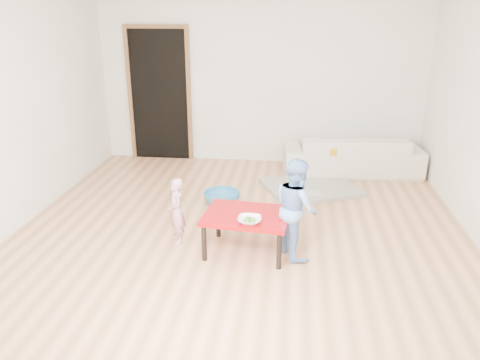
% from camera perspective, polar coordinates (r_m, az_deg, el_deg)
% --- Properties ---
extents(floor, '(5.00, 5.00, 0.01)m').
position_cam_1_polar(floor, '(5.34, 0.25, -5.81)').
color(floor, '#A97348').
rests_on(floor, ground).
extents(back_wall, '(5.00, 0.02, 2.60)m').
position_cam_1_polar(back_wall, '(7.36, 2.50, 12.09)').
color(back_wall, white).
rests_on(back_wall, floor).
extents(left_wall, '(0.02, 5.00, 2.60)m').
position_cam_1_polar(left_wall, '(5.75, -25.60, 7.80)').
color(left_wall, white).
rests_on(left_wall, floor).
extents(doorway, '(1.02, 0.08, 2.11)m').
position_cam_1_polar(doorway, '(7.67, -9.74, 10.08)').
color(doorway, brown).
rests_on(doorway, back_wall).
extents(sofa, '(2.07, 0.98, 0.58)m').
position_cam_1_polar(sofa, '(7.17, 13.44, 3.07)').
color(sofa, beige).
rests_on(sofa, floor).
extents(cushion, '(0.48, 0.44, 0.11)m').
position_cam_1_polar(cushion, '(6.88, 10.15, 3.86)').
color(cushion, orange).
rests_on(cushion, sofa).
extents(red_table, '(0.90, 0.71, 0.42)m').
position_cam_1_polar(red_table, '(4.76, 0.82, -6.45)').
color(red_table, '#9A080C').
rests_on(red_table, floor).
extents(bowl, '(0.23, 0.23, 0.06)m').
position_cam_1_polar(bowl, '(4.47, 1.18, -4.93)').
color(bowl, white).
rests_on(bowl, red_table).
extents(broccoli, '(0.12, 0.12, 0.06)m').
position_cam_1_polar(broccoli, '(4.47, 1.18, -4.92)').
color(broccoli, '#2D5919').
rests_on(broccoli, red_table).
extents(child_pink, '(0.27, 0.31, 0.71)m').
position_cam_1_polar(child_pink, '(4.94, -7.76, -3.75)').
color(child_pink, '#CF5E80').
rests_on(child_pink, floor).
extents(child_blue, '(0.55, 0.60, 1.01)m').
position_cam_1_polar(child_blue, '(4.63, 6.85, -3.39)').
color(child_blue, '#5F8BDD').
rests_on(child_blue, floor).
extents(basin, '(0.46, 0.46, 0.14)m').
position_cam_1_polar(basin, '(5.97, -2.22, -2.14)').
color(basin, teal).
rests_on(basin, floor).
extents(blanket, '(1.48, 1.38, 0.06)m').
position_cam_1_polar(blanket, '(6.49, 8.62, -0.90)').
color(blanket, '#9C998A').
rests_on(blanket, floor).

